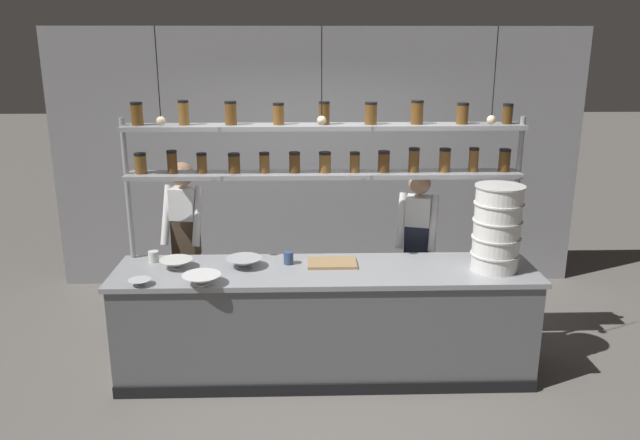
{
  "coord_description": "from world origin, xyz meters",
  "views": [
    {
      "loc": [
        -0.18,
        -4.7,
        2.67
      ],
      "look_at": [
        -0.04,
        0.2,
        1.27
      ],
      "focal_mm": 35.0,
      "sensor_mm": 36.0,
      "label": 1
    }
  ],
  "objects_px": {
    "spice_shelf_unit": "(325,155)",
    "prep_bowl_near_right": "(202,280)",
    "prep_bowl_near_left": "(176,264)",
    "chef_left": "(186,239)",
    "container_stack": "(497,228)",
    "serving_cup_by_board": "(289,258)",
    "cutting_board": "(332,263)",
    "serving_cup_front": "(154,256)",
    "prep_bowl_center_front": "(244,263)",
    "chef_center": "(417,245)",
    "prep_bowl_center_back": "(140,283)"
  },
  "relations": [
    {
      "from": "spice_shelf_unit",
      "to": "serving_cup_front",
      "type": "bearing_deg",
      "value": -175.45
    },
    {
      "from": "chef_left",
      "to": "chef_center",
      "type": "bearing_deg",
      "value": 10.07
    },
    {
      "from": "cutting_board",
      "to": "prep_bowl_near_right",
      "type": "bearing_deg",
      "value": -157.51
    },
    {
      "from": "container_stack",
      "to": "serving_cup_by_board",
      "type": "height_order",
      "value": "container_stack"
    },
    {
      "from": "prep_bowl_near_left",
      "to": "prep_bowl_near_right",
      "type": "relative_size",
      "value": 0.92
    },
    {
      "from": "prep_bowl_near_left",
      "to": "prep_bowl_near_right",
      "type": "xyz_separation_m",
      "value": [
        0.26,
        -0.37,
        0.0
      ]
    },
    {
      "from": "container_stack",
      "to": "prep_bowl_near_right",
      "type": "bearing_deg",
      "value": -173.56
    },
    {
      "from": "chef_left",
      "to": "container_stack",
      "type": "distance_m",
      "value": 2.71
    },
    {
      "from": "chef_center",
      "to": "prep_bowl_near_right",
      "type": "xyz_separation_m",
      "value": [
        -1.8,
        -0.99,
        0.07
      ]
    },
    {
      "from": "prep_bowl_center_front",
      "to": "prep_bowl_near_right",
      "type": "bearing_deg",
      "value": -127.5
    },
    {
      "from": "container_stack",
      "to": "serving_cup_front",
      "type": "distance_m",
      "value": 2.79
    },
    {
      "from": "prep_bowl_near_left",
      "to": "chef_center",
      "type": "bearing_deg",
      "value": 16.79
    },
    {
      "from": "container_stack",
      "to": "cutting_board",
      "type": "bearing_deg",
      "value": 173.16
    },
    {
      "from": "spice_shelf_unit",
      "to": "cutting_board",
      "type": "distance_m",
      "value": 0.88
    },
    {
      "from": "cutting_board",
      "to": "prep_bowl_center_front",
      "type": "distance_m",
      "value": 0.72
    },
    {
      "from": "container_stack",
      "to": "prep_bowl_near_right",
      "type": "height_order",
      "value": "container_stack"
    },
    {
      "from": "chef_left",
      "to": "prep_bowl_near_right",
      "type": "xyz_separation_m",
      "value": [
        0.3,
        -1.02,
        0.0
      ]
    },
    {
      "from": "prep_bowl_near_left",
      "to": "serving_cup_front",
      "type": "height_order",
      "value": "serving_cup_front"
    },
    {
      "from": "chef_center",
      "to": "serving_cup_by_board",
      "type": "distance_m",
      "value": 1.29
    },
    {
      "from": "prep_bowl_center_back",
      "to": "chef_left",
      "type": "bearing_deg",
      "value": 80.82
    },
    {
      "from": "chef_left",
      "to": "prep_bowl_near_right",
      "type": "distance_m",
      "value": 1.06
    },
    {
      "from": "spice_shelf_unit",
      "to": "prep_bowl_center_front",
      "type": "height_order",
      "value": "spice_shelf_unit"
    },
    {
      "from": "container_stack",
      "to": "prep_bowl_near_right",
      "type": "xyz_separation_m",
      "value": [
        -2.29,
        -0.26,
        -0.31
      ]
    },
    {
      "from": "spice_shelf_unit",
      "to": "serving_cup_front",
      "type": "height_order",
      "value": "spice_shelf_unit"
    },
    {
      "from": "chef_left",
      "to": "container_stack",
      "type": "xyz_separation_m",
      "value": [
        2.59,
        -0.76,
        0.31
      ]
    },
    {
      "from": "serving_cup_front",
      "to": "chef_center",
      "type": "bearing_deg",
      "value": 11.52
    },
    {
      "from": "chef_center",
      "to": "prep_bowl_near_left",
      "type": "height_order",
      "value": "chef_center"
    },
    {
      "from": "container_stack",
      "to": "prep_bowl_center_back",
      "type": "bearing_deg",
      "value": -174.61
    },
    {
      "from": "spice_shelf_unit",
      "to": "chef_center",
      "type": "height_order",
      "value": "spice_shelf_unit"
    },
    {
      "from": "serving_cup_front",
      "to": "prep_bowl_center_front",
      "type": "bearing_deg",
      "value": -11.45
    },
    {
      "from": "spice_shelf_unit",
      "to": "prep_bowl_near_right",
      "type": "xyz_separation_m",
      "value": [
        -0.95,
        -0.64,
        -0.83
      ]
    },
    {
      "from": "chef_left",
      "to": "chef_center",
      "type": "xyz_separation_m",
      "value": [
        2.1,
        -0.03,
        -0.07
      ]
    },
    {
      "from": "prep_bowl_near_left",
      "to": "serving_cup_by_board",
      "type": "height_order",
      "value": "serving_cup_by_board"
    },
    {
      "from": "prep_bowl_near_left",
      "to": "spice_shelf_unit",
      "type": "bearing_deg",
      "value": 12.67
    },
    {
      "from": "cutting_board",
      "to": "prep_bowl_near_right",
      "type": "xyz_separation_m",
      "value": [
        -1.0,
        -0.41,
        0.03
      ]
    },
    {
      "from": "prep_bowl_center_back",
      "to": "serving_cup_front",
      "type": "relative_size",
      "value": 1.88
    },
    {
      "from": "cutting_board",
      "to": "spice_shelf_unit",
      "type": "bearing_deg",
      "value": 102.62
    },
    {
      "from": "chef_left",
      "to": "chef_center",
      "type": "distance_m",
      "value": 2.1
    },
    {
      "from": "spice_shelf_unit",
      "to": "serving_cup_by_board",
      "type": "relative_size",
      "value": 31.51
    },
    {
      "from": "cutting_board",
      "to": "prep_bowl_near_left",
      "type": "relative_size",
      "value": 1.49
    },
    {
      "from": "chef_center",
      "to": "serving_cup_front",
      "type": "bearing_deg",
      "value": -151.54
    },
    {
      "from": "container_stack",
      "to": "chef_center",
      "type": "bearing_deg",
      "value": 123.58
    },
    {
      "from": "container_stack",
      "to": "serving_cup_by_board",
      "type": "relative_size",
      "value": 6.64
    },
    {
      "from": "prep_bowl_near_right",
      "to": "serving_cup_by_board",
      "type": "bearing_deg",
      "value": 34.13
    },
    {
      "from": "spice_shelf_unit",
      "to": "chef_left",
      "type": "height_order",
      "value": "spice_shelf_unit"
    },
    {
      "from": "cutting_board",
      "to": "chef_left",
      "type": "bearing_deg",
      "value": 155.02
    },
    {
      "from": "spice_shelf_unit",
      "to": "prep_bowl_near_right",
      "type": "bearing_deg",
      "value": -146.04
    },
    {
      "from": "cutting_board",
      "to": "prep_bowl_center_back",
      "type": "relative_size",
      "value": 2.35
    },
    {
      "from": "spice_shelf_unit",
      "to": "serving_cup_front",
      "type": "xyz_separation_m",
      "value": [
        -1.42,
        -0.11,
        -0.82
      ]
    },
    {
      "from": "chef_left",
      "to": "prep_bowl_center_back",
      "type": "relative_size",
      "value": 9.77
    }
  ]
}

